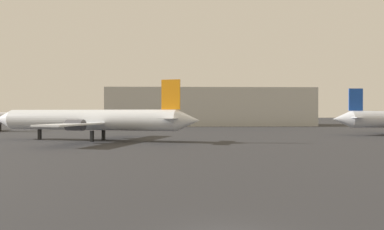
{
  "coord_description": "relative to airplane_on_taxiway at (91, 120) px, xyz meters",
  "views": [
    {
      "loc": [
        -1.77,
        -12.61,
        4.65
      ],
      "look_at": [
        0.45,
        48.35,
        4.21
      ],
      "focal_mm": 33.51,
      "sensor_mm": 36.0,
      "label": 1
    }
  ],
  "objects": [
    {
      "name": "airplane_on_taxiway",
      "position": [
        0.0,
        0.0,
        0.0
      ],
      "size": [
        36.58,
        26.94,
        9.73
      ],
      "rotation": [
        0.0,
        0.0,
        2.85
      ],
      "color": "silver",
      "rests_on": "ground_plane"
    },
    {
      "name": "terminal_building",
      "position": [
        25.25,
        70.34,
        3.08
      ],
      "size": [
        70.18,
        26.11,
        12.97
      ],
      "primitive_type": "cube",
      "color": "#B7B7B2",
      "rests_on": "ground_plane"
    }
  ]
}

